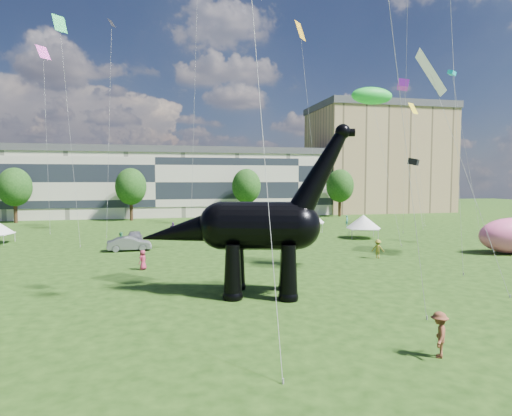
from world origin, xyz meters
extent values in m
plane|color=#16330C|center=(0.00, 0.00, 0.00)|extent=(220.00, 220.00, 0.00)
cube|color=beige|center=(-8.00, 62.00, 6.00)|extent=(78.00, 11.00, 12.00)
cube|color=tan|center=(40.00, 65.00, 11.00)|extent=(28.00, 18.00, 22.00)
cylinder|color=#382314|center=(-30.00, 53.00, 1.60)|extent=(0.56, 0.56, 3.20)
ellipsoid|color=#14380F|center=(-30.00, 53.00, 6.32)|extent=(5.20, 5.20, 6.24)
cylinder|color=#382314|center=(-12.00, 53.00, 1.60)|extent=(0.56, 0.56, 3.20)
ellipsoid|color=#14380F|center=(-12.00, 53.00, 6.32)|extent=(5.20, 5.20, 6.24)
cylinder|color=#382314|center=(8.00, 53.00, 1.60)|extent=(0.56, 0.56, 3.20)
ellipsoid|color=#14380F|center=(8.00, 53.00, 6.32)|extent=(5.20, 5.20, 6.24)
cylinder|color=#382314|center=(26.00, 53.00, 1.60)|extent=(0.56, 0.56, 3.20)
ellipsoid|color=#14380F|center=(26.00, 53.00, 6.32)|extent=(5.20, 5.20, 6.24)
cone|color=black|center=(-2.69, 2.14, 1.64)|extent=(1.39, 1.39, 3.28)
sphere|color=black|center=(-2.69, 2.14, 0.20)|extent=(1.20, 1.20, 1.20)
cone|color=black|center=(-2.06, 4.46, 1.64)|extent=(1.39, 1.39, 3.28)
sphere|color=black|center=(-2.06, 4.46, 0.20)|extent=(1.20, 1.20, 1.20)
cone|color=black|center=(0.47, 1.27, 1.64)|extent=(1.39, 1.39, 3.28)
sphere|color=black|center=(0.47, 1.27, 0.20)|extent=(1.20, 1.20, 1.20)
cone|color=black|center=(1.11, 3.59, 1.64)|extent=(1.39, 1.39, 3.28)
sphere|color=black|center=(1.11, 3.59, 0.20)|extent=(1.20, 1.20, 1.20)
cylinder|color=black|center=(-0.90, 2.89, 4.27)|extent=(5.21, 4.06, 2.95)
sphere|color=black|center=(-3.12, 3.50, 4.27)|extent=(2.95, 2.95, 2.95)
sphere|color=black|center=(1.32, 2.29, 4.27)|extent=(2.84, 2.84, 2.84)
cone|color=black|center=(2.61, 1.94, 7.44)|extent=(4.41, 2.67, 5.79)
sphere|color=black|center=(3.89, 1.59, 9.95)|extent=(0.92, 0.92, 0.92)
cylinder|color=black|center=(4.21, 1.50, 9.89)|extent=(0.87, 0.67, 0.48)
cone|color=black|center=(-5.29, 4.09, 3.90)|extent=(6.19, 3.74, 3.21)
imported|color=#B3B3B7|center=(-9.76, 25.84, 0.72)|extent=(2.00, 4.34, 1.44)
imported|color=slate|center=(-9.99, 21.22, 0.70)|extent=(4.35, 1.79, 1.40)
imported|color=silver|center=(0.84, 27.88, 0.76)|extent=(5.90, 3.67, 1.52)
imported|color=#595960|center=(6.19, 22.68, 0.67)|extent=(2.34, 4.80, 1.34)
cube|color=silver|center=(16.77, 24.59, 1.18)|extent=(4.04, 4.04, 0.13)
cone|color=silver|center=(16.77, 24.59, 2.03)|extent=(5.12, 5.12, 1.60)
cylinder|color=#999999|center=(14.88, 23.62, 0.59)|extent=(0.06, 0.06, 1.18)
cylinder|color=#999999|center=(17.73, 22.70, 0.59)|extent=(0.06, 0.06, 1.18)
cylinder|color=#999999|center=(15.81, 26.47, 0.59)|extent=(0.06, 0.06, 1.18)
cylinder|color=#999999|center=(18.65, 25.55, 0.59)|extent=(0.06, 0.06, 1.18)
cube|color=white|center=(12.64, 32.36, 1.20)|extent=(3.81, 3.81, 0.13)
cone|color=white|center=(12.64, 32.36, 2.08)|extent=(4.83, 4.83, 1.64)
cylinder|color=#999999|center=(10.86, 31.13, 0.60)|extent=(0.07, 0.07, 1.20)
cylinder|color=#999999|center=(13.87, 30.58, 0.60)|extent=(0.07, 0.07, 1.20)
cylinder|color=#999999|center=(11.41, 34.14, 0.60)|extent=(0.07, 0.07, 1.20)
cylinder|color=#999999|center=(14.42, 33.59, 0.60)|extent=(0.07, 0.07, 1.20)
cylinder|color=#999999|center=(-23.46, 27.71, 0.53)|extent=(0.06, 0.06, 1.07)
cylinder|color=#999999|center=(-23.19, 30.41, 0.53)|extent=(0.06, 0.06, 1.07)
imported|color=teal|center=(20.61, 37.70, 0.78)|extent=(0.64, 0.68, 1.56)
imported|color=#593373|center=(-5.54, 30.69, 0.90)|extent=(1.15, 0.78, 1.81)
imported|color=#A82A49|center=(-8.28, 11.81, 0.78)|extent=(0.85, 0.91, 1.56)
imported|color=brown|center=(4.07, -7.73, 0.92)|extent=(1.23, 1.37, 1.85)
imported|color=#378A51|center=(-10.78, 21.73, 0.91)|extent=(1.03, 1.11, 1.83)
imported|color=olive|center=(12.12, 12.31, 0.85)|extent=(1.26, 1.15, 1.70)
plane|color=orange|center=(12.84, 37.32, 28.23)|extent=(2.57, 2.68, 2.67)
plane|color=white|center=(12.57, 5.88, 14.85)|extent=(3.24, 4.04, 3.06)
ellipsoid|color=green|center=(18.07, 25.53, 17.09)|extent=(4.44, 5.72, 2.03)
cube|color=black|center=(30.17, 35.44, 9.66)|extent=(2.98, 3.22, 1.17)
plane|color=yellow|center=(32.68, 39.85, 18.35)|extent=(2.28, 1.79, 1.81)
plane|color=green|center=(-17.73, 30.34, 24.52)|extent=(1.98, 1.86, 1.95)
plane|color=#D13AAB|center=(-22.85, 43.83, 24.87)|extent=(2.41, 2.42, 1.97)
plane|color=black|center=(-12.96, 38.01, 27.58)|extent=(1.28, 1.46, 1.05)
cube|color=purple|center=(30.17, 38.82, 21.74)|extent=(3.27, 3.95, 1.39)
cube|color=#0B9FAC|center=(30.38, 27.53, 20.91)|extent=(1.66, 1.51, 0.61)
camera|label=1|loc=(-6.64, -22.48, 7.15)|focal=30.00mm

